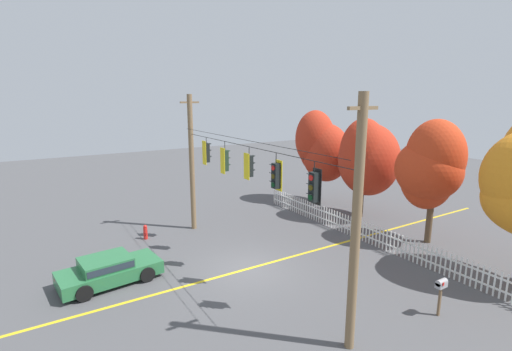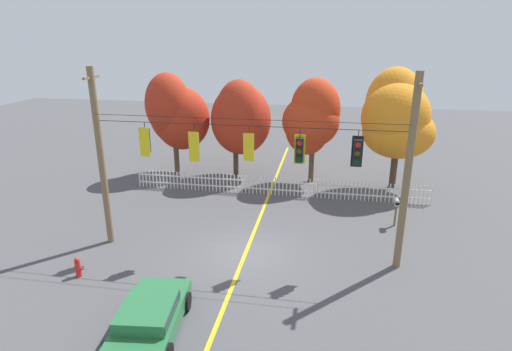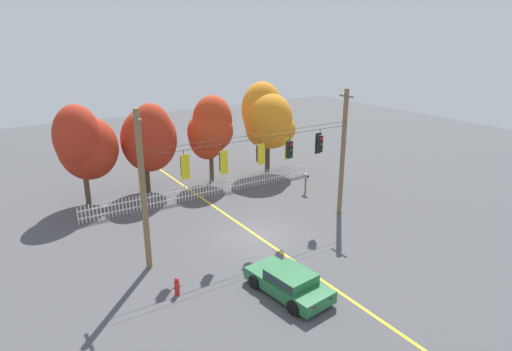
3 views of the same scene
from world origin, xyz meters
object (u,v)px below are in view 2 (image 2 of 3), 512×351
(traffic_signal_westbound_side, at_px, (299,150))
(fire_hydrant, at_px, (78,267))
(autumn_maple_mid, at_px, (240,118))
(autumn_oak_far_east, at_px, (311,119))
(traffic_signal_southbound_primary, at_px, (195,146))
(traffic_signal_northbound_secondary, at_px, (357,152))
(autumn_maple_near_fence, at_px, (175,113))
(autumn_maple_far_west, at_px, (396,118))
(traffic_signal_northbound_primary, at_px, (249,146))
(parked_car, at_px, (149,318))
(roadside_mailbox, at_px, (397,204))
(traffic_signal_eastbound_side, at_px, (146,141))

(traffic_signal_westbound_side, distance_m, fire_hydrant, 9.78)
(autumn_maple_mid, height_order, autumn_oak_far_east, autumn_oak_far_east)
(traffic_signal_southbound_primary, relative_size, traffic_signal_northbound_secondary, 1.03)
(autumn_maple_near_fence, xyz_separation_m, autumn_maple_mid, (4.40, -0.06, -0.14))
(autumn_maple_far_west, bearing_deg, autumn_oak_far_east, 176.85)
(traffic_signal_northbound_primary, relative_size, parked_car, 0.33)
(autumn_maple_mid, bearing_deg, roadside_mailbox, -33.64)
(roadside_mailbox, bearing_deg, traffic_signal_westbound_side, -139.09)
(parked_car, distance_m, fire_hydrant, 4.91)
(autumn_maple_far_west, height_order, roadside_mailbox, autumn_maple_far_west)
(autumn_maple_near_fence, relative_size, parked_car, 1.61)
(traffic_signal_northbound_primary, bearing_deg, fire_hydrant, -155.11)
(traffic_signal_northbound_primary, bearing_deg, traffic_signal_eastbound_side, -179.99)
(traffic_signal_eastbound_side, distance_m, traffic_signal_westbound_side, 6.35)
(traffic_signal_westbound_side, distance_m, parked_car, 8.08)
(autumn_maple_near_fence, height_order, parked_car, autumn_maple_near_fence)
(traffic_signal_eastbound_side, xyz_separation_m, fire_hydrant, (-1.91, -2.91, -4.41))
(traffic_signal_eastbound_side, bearing_deg, traffic_signal_southbound_primary, 0.00)
(traffic_signal_southbound_primary, distance_m, autumn_oak_far_east, 10.58)
(parked_car, relative_size, fire_hydrant, 5.17)
(autumn_maple_near_fence, relative_size, autumn_oak_far_east, 1.02)
(traffic_signal_northbound_primary, relative_size, autumn_oak_far_east, 0.21)
(traffic_signal_eastbound_side, relative_size, traffic_signal_southbound_primary, 0.93)
(autumn_maple_near_fence, height_order, fire_hydrant, autumn_maple_near_fence)
(parked_car, distance_m, roadside_mailbox, 12.91)
(autumn_maple_mid, height_order, parked_car, autumn_maple_mid)
(autumn_maple_mid, xyz_separation_m, parked_car, (0.36, -15.55, -3.35))
(traffic_signal_southbound_primary, xyz_separation_m, parked_car, (0.11, -5.56, -4.10))
(autumn_maple_near_fence, bearing_deg, roadside_mailbox, -24.34)
(fire_hydrant, bearing_deg, parked_car, -32.72)
(traffic_signal_northbound_primary, xyz_separation_m, autumn_oak_far_east, (2.00, 9.67, -0.68))
(traffic_signal_southbound_primary, xyz_separation_m, autumn_maple_mid, (-0.25, 9.99, -0.75))
(autumn_maple_near_fence, bearing_deg, autumn_oak_far_east, -2.44)
(traffic_signal_southbound_primary, xyz_separation_m, autumn_oak_far_east, (4.25, 9.67, -0.59))
(traffic_signal_westbound_side, height_order, autumn_oak_far_east, autumn_oak_far_east)
(traffic_signal_southbound_primary, relative_size, traffic_signal_westbound_side, 1.03)
(autumn_maple_far_west, distance_m, parked_car, 17.89)
(fire_hydrant, distance_m, roadside_mailbox, 14.57)
(autumn_maple_mid, relative_size, autumn_oak_far_east, 0.97)
(traffic_signal_westbound_side, height_order, roadside_mailbox, traffic_signal_westbound_side)
(traffic_signal_westbound_side, height_order, fire_hydrant, traffic_signal_westbound_side)
(traffic_signal_eastbound_side, xyz_separation_m, parked_car, (2.22, -5.56, -4.21))
(autumn_oak_far_east, bearing_deg, traffic_signal_eastbound_side, -123.34)
(roadside_mailbox, bearing_deg, traffic_signal_southbound_primary, -155.72)
(traffic_signal_eastbound_side, xyz_separation_m, autumn_maple_far_west, (11.28, 9.40, -0.45))
(autumn_maple_near_fence, bearing_deg, traffic_signal_northbound_primary, -55.53)
(traffic_signal_southbound_primary, xyz_separation_m, autumn_maple_far_west, (9.16, 9.40, -0.34))
(fire_hydrant, bearing_deg, roadside_mailbox, 28.21)
(traffic_signal_southbound_primary, distance_m, fire_hydrant, 6.57)
(roadside_mailbox, bearing_deg, traffic_signal_northbound_secondary, -120.89)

